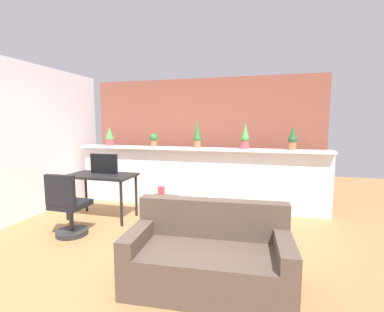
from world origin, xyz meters
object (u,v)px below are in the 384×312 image
potted_plant_2 (197,135)px  tv_monitor (104,164)px  desk (102,179)px  potted_plant_4 (293,138)px  couch (209,258)px  office_chair (68,210)px  potted_plant_0 (110,136)px  potted_plant_3 (245,137)px  side_cube_shelf (162,214)px  vase_on_shelf (161,192)px  potted_plant_1 (154,139)px

potted_plant_2 → tv_monitor: (-1.40, -0.89, -0.46)m
desk → tv_monitor: size_ratio=2.20×
potted_plant_2 → potted_plant_4: size_ratio=1.27×
tv_monitor → couch: (2.13, -1.51, -0.63)m
potted_plant_4 → office_chair: 3.68m
potted_plant_0 → desk: potted_plant_0 is taller
potted_plant_2 → desk: size_ratio=0.46×
potted_plant_4 → potted_plant_3: bearing=179.1°
potted_plant_2 → tv_monitor: size_ratio=1.01×
tv_monitor → potted_plant_3: bearing=21.8°
potted_plant_2 → side_cube_shelf: potted_plant_2 is taller
potted_plant_4 → office_chair: (-3.08, -1.77, -0.95)m
potted_plant_2 → potted_plant_4: (1.66, -0.00, -0.04)m
potted_plant_0 → potted_plant_2: size_ratio=0.73×
desk → office_chair: (-0.02, -0.80, -0.28)m
potted_plant_0 → office_chair: 2.06m
potted_plant_0 → couch: (2.57, -2.42, -1.05)m
office_chair → couch: 2.24m
potted_plant_3 → desk: (-2.27, -0.99, -0.69)m
side_cube_shelf → desk: bearing=168.7°
potted_plant_2 → couch: size_ratio=0.31×
side_cube_shelf → couch: bearing=-51.2°
vase_on_shelf → office_chair: bearing=-154.1°
potted_plant_4 → potted_plant_1: bearing=-179.6°
couch → office_chair: bearing=163.6°
office_chair → vase_on_shelf: (1.18, 0.57, 0.19)m
side_cube_shelf → couch: size_ratio=0.31×
potted_plant_4 → tv_monitor: (-3.06, -0.89, -0.42)m
potted_plant_3 → potted_plant_4: (0.79, -0.01, -0.01)m
tv_monitor → vase_on_shelf: tv_monitor is taller
potted_plant_0 → vase_on_shelf: (1.60, -1.21, -0.75)m
potted_plant_1 → couch: bearing=-56.3°
potted_plant_0 → office_chair: bearing=-76.7°
vase_on_shelf → potted_plant_3: bearing=47.4°
potted_plant_2 → vase_on_shelf: size_ratio=3.07×
potted_plant_0 → potted_plant_3: potted_plant_3 is taller
desk → office_chair: bearing=-91.4°
office_chair → side_cube_shelf: (1.19, 0.57, -0.14)m
potted_plant_0 → potted_plant_4: (3.50, -0.01, 0.01)m
potted_plant_1 → potted_plant_4: size_ratio=0.65×
potted_plant_1 → potted_plant_3: 1.73m
vase_on_shelf → potted_plant_2: bearing=78.4°
office_chair → potted_plant_1: bearing=72.4°
potted_plant_2 → office_chair: 2.48m
desk → office_chair: 0.85m
potted_plant_0 → tv_monitor: 1.09m
desk → side_cube_shelf: size_ratio=2.20×
potted_plant_4 → side_cube_shelf: potted_plant_4 is taller
potted_plant_1 → potted_plant_2: size_ratio=0.51×
office_chair → couch: office_chair is taller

